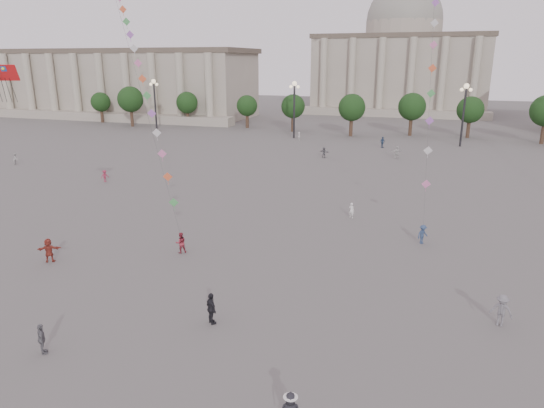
% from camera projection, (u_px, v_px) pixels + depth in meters
% --- Properties ---
extents(ground, '(360.00, 360.00, 0.00)m').
position_uv_depth(ground, '(207.00, 352.00, 24.93)').
color(ground, '#5C5956').
rests_on(ground, ground).
extents(hall_west, '(84.00, 26.22, 17.20)m').
position_uv_depth(hall_west, '(104.00, 83.00, 130.44)').
color(hall_west, gray).
rests_on(hall_west, ground).
extents(hall_central, '(48.30, 34.30, 35.50)m').
position_uv_depth(hall_central, '(401.00, 61.00, 138.53)').
color(hall_central, gray).
rests_on(hall_central, ground).
extents(tree_row, '(137.12, 5.12, 8.00)m').
position_uv_depth(tree_row, '(379.00, 108.00, 94.41)').
color(tree_row, '#3D291E').
rests_on(tree_row, ground).
extents(lamp_post_far_west, '(2.00, 0.90, 10.65)m').
position_uv_depth(lamp_post_far_west, '(154.00, 96.00, 100.02)').
color(lamp_post_far_west, '#262628').
rests_on(lamp_post_far_west, ground).
extents(lamp_post_mid_west, '(2.00, 0.90, 10.65)m').
position_uv_depth(lamp_post_mid_west, '(294.00, 99.00, 91.05)').
color(lamp_post_mid_west, '#262628').
rests_on(lamp_post_mid_west, ground).
extents(lamp_post_mid_east, '(2.00, 0.90, 10.65)m').
position_uv_depth(lamp_post_mid_east, '(465.00, 103.00, 82.09)').
color(lamp_post_mid_east, '#262628').
rests_on(lamp_post_mid_east, ground).
extents(person_crowd_0, '(1.08, 1.12, 1.87)m').
position_uv_depth(person_crowd_0, '(382.00, 142.00, 82.68)').
color(person_crowd_0, '#314A6E').
rests_on(person_crowd_0, ground).
extents(person_crowd_1, '(0.83, 0.93, 1.59)m').
position_uv_depth(person_crowd_1, '(16.00, 159.00, 69.58)').
color(person_crowd_1, '#BCBBB7').
rests_on(person_crowd_1, ground).
extents(person_crowd_2, '(0.97, 1.12, 1.50)m').
position_uv_depth(person_crowd_2, '(105.00, 176.00, 59.39)').
color(person_crowd_2, maroon).
rests_on(person_crowd_2, ground).
extents(person_crowd_4, '(1.81, 1.37, 1.90)m').
position_uv_depth(person_crowd_4, '(397.00, 152.00, 73.69)').
color(person_crowd_4, silver).
rests_on(person_crowd_4, ground).
extents(person_crowd_6, '(1.37, 1.02, 1.88)m').
position_uv_depth(person_crowd_6, '(502.00, 310.00, 27.13)').
color(person_crowd_6, slate).
rests_on(person_crowd_6, ground).
extents(person_crowd_10, '(0.56, 0.64, 1.49)m').
position_uv_depth(person_crowd_10, '(299.00, 136.00, 90.64)').
color(person_crowd_10, white).
rests_on(person_crowd_10, ground).
extents(person_crowd_12, '(1.60, 0.85, 1.64)m').
position_uv_depth(person_crowd_12, '(324.00, 152.00, 74.22)').
color(person_crowd_12, '#5E5F63').
rests_on(person_crowd_12, ground).
extents(person_crowd_13, '(0.65, 0.55, 1.50)m').
position_uv_depth(person_crowd_13, '(351.00, 210.00, 45.84)').
color(person_crowd_13, white).
rests_on(person_crowd_13, ground).
extents(tourist_1, '(1.13, 1.07, 1.88)m').
position_uv_depth(tourist_1, '(211.00, 309.00, 27.32)').
color(tourist_1, black).
rests_on(tourist_1, ground).
extents(tourist_2, '(1.74, 1.32, 1.83)m').
position_uv_depth(tourist_2, '(49.00, 250.00, 35.78)').
color(tourist_2, '#963529').
rests_on(tourist_2, ground).
extents(tourist_3, '(0.99, 0.96, 1.67)m').
position_uv_depth(tourist_3, '(42.00, 339.00, 24.54)').
color(tourist_3, slate).
rests_on(tourist_3, ground).
extents(kite_flyer_0, '(1.03, 1.00, 1.67)m').
position_uv_depth(kite_flyer_0, '(181.00, 243.00, 37.48)').
color(kite_flyer_0, maroon).
rests_on(kite_flyer_0, ground).
extents(kite_flyer_1, '(1.13, 1.17, 1.60)m').
position_uv_depth(kite_flyer_1, '(423.00, 234.00, 39.38)').
color(kite_flyer_1, navy).
rests_on(kite_flyer_1, ground).
extents(dragon_kite, '(5.54, 7.81, 20.71)m').
position_uv_depth(dragon_kite, '(2.00, 86.00, 31.42)').
color(dragon_kite, red).
rests_on(dragon_kite, ground).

